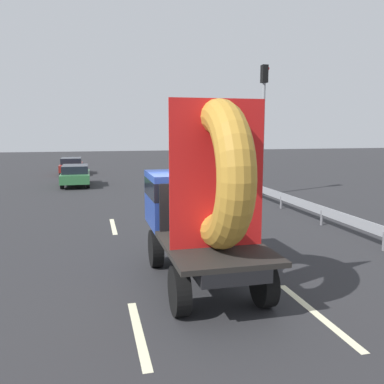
{
  "coord_description": "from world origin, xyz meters",
  "views": [
    {
      "loc": [
        -2.21,
        -9.14,
        3.46
      ],
      "look_at": [
        0.16,
        0.52,
        1.95
      ],
      "focal_mm": 38.47,
      "sensor_mm": 36.0,
      "label": 1
    }
  ],
  "objects_px": {
    "oncoming_car": "(71,165)",
    "flatbed_truck": "(201,199)",
    "distant_sedan": "(75,175)",
    "traffic_light": "(263,113)"
  },
  "relations": [
    {
      "from": "traffic_light",
      "to": "oncoming_car",
      "type": "relative_size",
      "value": 1.72
    },
    {
      "from": "flatbed_truck",
      "to": "traffic_light",
      "type": "xyz_separation_m",
      "value": [
        6.48,
        11.57,
        2.43
      ]
    },
    {
      "from": "distant_sedan",
      "to": "oncoming_car",
      "type": "relative_size",
      "value": 1.01
    },
    {
      "from": "oncoming_car",
      "to": "flatbed_truck",
      "type": "bearing_deg",
      "value": -81.05
    },
    {
      "from": "distant_sedan",
      "to": "traffic_light",
      "type": "bearing_deg",
      "value": -31.66
    },
    {
      "from": "flatbed_truck",
      "to": "oncoming_car",
      "type": "xyz_separation_m",
      "value": [
        -3.92,
        24.88,
        -1.22
      ]
    },
    {
      "from": "traffic_light",
      "to": "oncoming_car",
      "type": "height_order",
      "value": "traffic_light"
    },
    {
      "from": "flatbed_truck",
      "to": "traffic_light",
      "type": "distance_m",
      "value": 13.48
    },
    {
      "from": "flatbed_truck",
      "to": "oncoming_car",
      "type": "relative_size",
      "value": 1.23
    },
    {
      "from": "flatbed_truck",
      "to": "traffic_light",
      "type": "bearing_deg",
      "value": 60.75
    }
  ]
}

